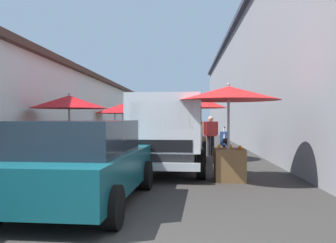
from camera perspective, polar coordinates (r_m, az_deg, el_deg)
name	(u,v)px	position (r m, az deg, el deg)	size (l,w,h in m)	color
ground	(163,149)	(17.22, -0.84, -4.37)	(90.00, 90.00, 0.00)	#33302D
building_left_whitewash	(31,109)	(21.21, -21.01, 1.83)	(49.80, 7.50, 3.90)	silver
building_right_concrete	(306,80)	(20.46, 21.13, 6.23)	(49.80, 7.50, 7.01)	gray
fruit_stall_far_right	(123,114)	(15.12, -7.24, 1.23)	(2.43, 2.43, 2.16)	#9E9EA3
fruit_stall_mid_lane	(115,115)	(20.91, -8.48, 1.08)	(2.35, 2.35, 2.21)	#9E9EA3
fruit_stall_near_right	(69,107)	(12.05, -15.59, 2.27)	(2.53, 2.53, 2.30)	#9E9EA3
fruit_stall_far_left	(197,109)	(12.64, 4.61, 2.08)	(2.15, 2.15, 2.35)	#9E9EA3
fruit_stall_near_left	(229,106)	(8.41, 9.68, 2.42)	(2.37, 2.37, 2.30)	#9E9EA3
hatchback_car	(84,162)	(6.35, -13.33, -6.30)	(3.99, 2.08, 1.45)	#0F4C56
delivery_truck	(169,135)	(9.47, 0.09, -2.16)	(5.01, 2.19, 2.08)	black
vendor_by_crates	(199,131)	(16.67, 4.99, -1.59)	(0.52, 0.41, 1.51)	#232328
vendor_in_shade	(211,133)	(14.17, 6.84, -1.84)	(0.33, 0.60, 1.56)	#232328
parked_scooter	(225,145)	(13.70, 9.12, -3.78)	(1.69, 0.34, 1.14)	black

